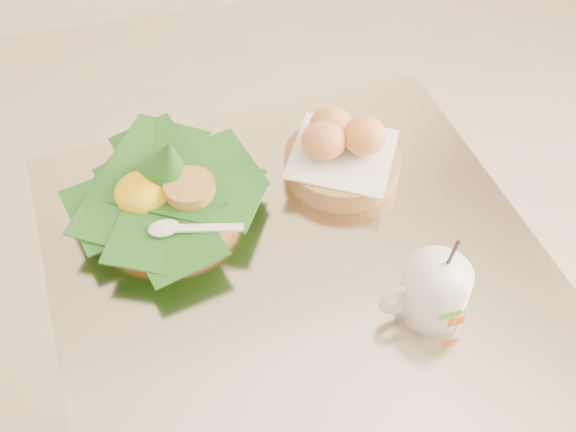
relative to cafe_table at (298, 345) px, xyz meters
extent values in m
cylinder|color=gray|center=(0.00, 0.00, -0.16)|extent=(0.07, 0.07, 0.69)
cube|color=beige|center=(0.00, 0.00, 0.21)|extent=(0.75, 0.75, 0.03)
cylinder|color=tan|center=(-0.17, 0.16, 0.24)|extent=(0.23, 0.23, 0.04)
cone|color=#1A5618|center=(-0.16, 0.17, 0.31)|extent=(0.13, 0.14, 0.12)
ellipsoid|color=yellow|center=(-0.20, 0.16, 0.26)|extent=(0.09, 0.09, 0.05)
cylinder|color=#CC9347|center=(-0.13, 0.14, 0.27)|extent=(0.08, 0.08, 0.02)
cylinder|color=tan|center=(0.12, 0.17, 0.24)|extent=(0.18, 0.18, 0.04)
cube|color=white|center=(0.12, 0.17, 0.26)|extent=(0.21, 0.21, 0.01)
ellipsoid|color=#D36630|center=(0.09, 0.17, 0.29)|extent=(0.07, 0.07, 0.06)
ellipsoid|color=#D36630|center=(0.15, 0.17, 0.29)|extent=(0.07, 0.07, 0.06)
ellipsoid|color=#D36630|center=(0.11, 0.20, 0.29)|extent=(0.07, 0.07, 0.06)
cylinder|color=white|center=(0.15, -0.12, 0.26)|extent=(0.09, 0.09, 0.08)
torus|color=white|center=(0.10, -0.12, 0.26)|extent=(0.06, 0.01, 0.06)
cylinder|color=#432813|center=(0.15, -0.12, 0.30)|extent=(0.08, 0.08, 0.01)
cylinder|color=black|center=(0.17, -0.11, 0.32)|extent=(0.02, 0.04, 0.12)
cube|color=green|center=(0.16, -0.16, 0.27)|extent=(0.03, 0.00, 0.01)
cube|color=orange|center=(0.17, -0.16, 0.25)|extent=(0.02, 0.00, 0.02)
camera|label=1|loc=(-0.18, -0.61, 1.05)|focal=45.00mm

